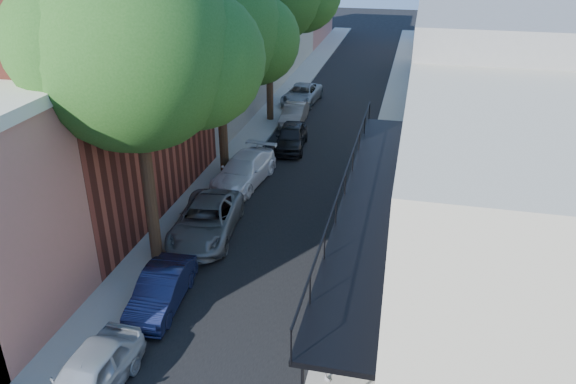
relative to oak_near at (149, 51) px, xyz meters
The scene contains 15 objects.
road_surface 21.52m from the oak_near, 80.32° to the left, with size 6.00×64.00×0.01m, color black.
sidewalk_left 21.24m from the oak_near, 91.84° to the left, with size 2.00×64.00×0.12m, color gray.
sidewalk_right 22.47m from the oak_near, 69.53° to the left, with size 2.00×64.00×0.12m, color gray.
buildings_left 19.65m from the oak_near, 107.78° to the left, with size 10.10×59.10×12.00m.
buildings_right 23.12m from the oak_near, 57.26° to the left, with size 9.80×55.00×10.00m.
oak_near is the anchor object (origin of this frame).
oak_mid 8.01m from the oak_near, 90.37° to the left, with size 6.60×6.00×10.20m.
parked_car_a 10.09m from the oak_near, 83.76° to the right, with size 1.59×3.96×1.35m, color #9BA4AC.
parked_car_b 7.85m from the oak_near, 71.30° to the right, with size 1.33×3.80×1.25m, color #111738.
parked_car_c 7.46m from the oak_near, 67.96° to the left, with size 2.33×5.06×1.41m, color slate.
parked_car_d 10.16m from the oak_near, 83.87° to the left, with size 1.97×4.85×1.41m, color white.
parked_car_e 14.34m from the oak_near, 80.87° to the left, with size 1.62×4.03×1.37m, color black.
parked_car_f 18.03m from the oak_near, 85.83° to the left, with size 1.33×3.82×1.26m, color slate.
parked_car_g 22.21m from the oak_near, 87.91° to the left, with size 2.13×4.62×1.28m, color gray.
pedestrian 10.97m from the oak_near, 35.12° to the right, with size 0.66×0.43×1.81m, color slate.
Camera 1 is at (5.18, -6.59, 11.72)m, focal length 35.00 mm.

